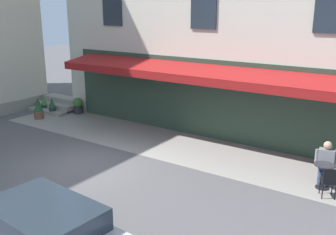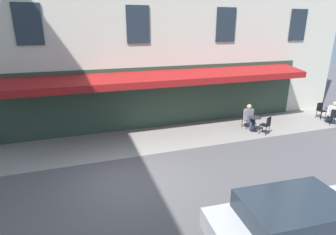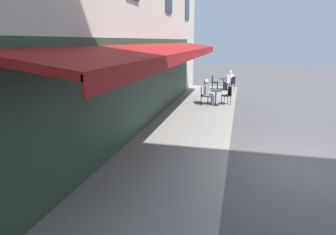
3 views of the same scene
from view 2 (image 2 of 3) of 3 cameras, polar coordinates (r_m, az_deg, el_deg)
ground_plane at (r=9.77m, az=-8.55°, el=-13.21°), size 70.00×70.00×0.00m
sidewalk_cafe_terrace at (r=13.49m, az=2.50°, el=-3.74°), size 20.50×3.20×0.01m
cafe_table_near_entrance at (r=17.77m, az=30.80°, el=0.79°), size 0.60×0.60×0.75m
cafe_chair_black_back_row at (r=17.18m, az=31.45°, el=0.34°), size 0.55×0.55×0.91m
cafe_chair_black_under_awning at (r=18.16m, az=29.39°, el=1.54°), size 0.41×0.41×0.91m
cafe_table_mid_terrace at (r=14.54m, az=17.72°, el=-0.90°), size 0.60×0.60×0.75m
cafe_chair_black_corner_right at (r=14.27m, az=19.96°, el=-1.27°), size 0.54×0.54×0.91m
cafe_chair_black_facing_street at (r=14.96m, az=16.08°, el=0.02°), size 0.45×0.45×0.91m
seated_patron_in_grey at (r=14.76m, az=16.68°, el=0.34°), size 0.66×0.58×1.31m
seated_companion_in_white at (r=17.34m, az=31.31°, el=1.02°), size 0.61×0.63×1.30m
parked_car_silver at (r=7.55m, az=25.37°, el=-19.16°), size 4.41×2.09×1.33m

